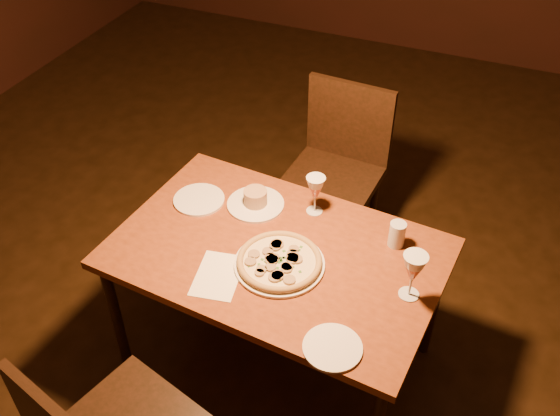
% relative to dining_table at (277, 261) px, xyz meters
% --- Properties ---
extents(floor, '(7.00, 7.00, 0.00)m').
position_rel_dining_table_xyz_m(floor, '(0.10, -0.08, -0.63)').
color(floor, '#311E10').
rests_on(floor, ground).
extents(dining_table, '(1.36, 0.94, 0.69)m').
position_rel_dining_table_xyz_m(dining_table, '(0.00, 0.00, 0.00)').
color(dining_table, brown).
rests_on(dining_table, floor).
extents(chair_far, '(0.48, 0.48, 0.93)m').
position_rel_dining_table_xyz_m(chair_far, '(-0.02, 0.85, -0.10)').
color(chair_far, black).
rests_on(chair_far, floor).
extents(pizza_plate, '(0.35, 0.35, 0.04)m').
position_rel_dining_table_xyz_m(pizza_plate, '(0.04, -0.07, 0.08)').
color(pizza_plate, white).
rests_on(pizza_plate, dining_table).
extents(ramekin_saucer, '(0.25, 0.25, 0.08)m').
position_rel_dining_table_xyz_m(ramekin_saucer, '(-0.19, 0.22, 0.09)').
color(ramekin_saucer, white).
rests_on(ramekin_saucer, dining_table).
extents(wine_glass_far, '(0.08, 0.08, 0.18)m').
position_rel_dining_table_xyz_m(wine_glass_far, '(0.05, 0.28, 0.15)').
color(wine_glass_far, '#BE604F').
rests_on(wine_glass_far, dining_table).
extents(wine_glass_right, '(0.09, 0.09, 0.20)m').
position_rel_dining_table_xyz_m(wine_glass_right, '(0.54, -0.03, 0.16)').
color(wine_glass_right, '#BE604F').
rests_on(wine_glass_right, dining_table).
extents(water_tumbler, '(0.07, 0.07, 0.11)m').
position_rel_dining_table_xyz_m(water_tumbler, '(0.42, 0.21, 0.12)').
color(water_tumbler, silver).
rests_on(water_tumbler, dining_table).
extents(side_plate_left, '(0.22, 0.22, 0.01)m').
position_rel_dining_table_xyz_m(side_plate_left, '(-0.43, 0.15, 0.07)').
color(side_plate_left, white).
rests_on(side_plate_left, dining_table).
extents(side_plate_near, '(0.20, 0.20, 0.01)m').
position_rel_dining_table_xyz_m(side_plate_near, '(0.36, -0.37, 0.07)').
color(side_plate_near, white).
rests_on(side_plate_near, dining_table).
extents(menu_card, '(0.21, 0.27, 0.00)m').
position_rel_dining_table_xyz_m(menu_card, '(-0.15, -0.21, 0.06)').
color(menu_card, white).
rests_on(menu_card, dining_table).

